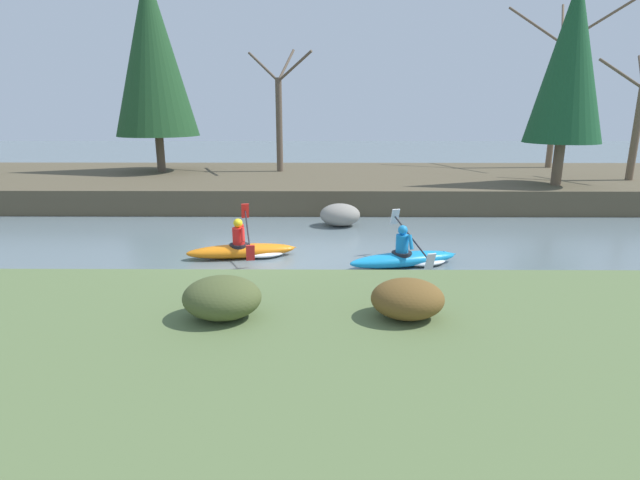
% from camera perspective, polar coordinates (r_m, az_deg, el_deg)
% --- Properties ---
extents(ground_plane, '(90.00, 90.00, 0.00)m').
position_cam_1_polar(ground_plane, '(12.54, -4.78, -2.14)').
color(ground_plane, slate).
extents(riverbank_near, '(44.00, 6.22, 0.58)m').
position_cam_1_polar(riverbank_near, '(7.17, -8.96, -13.38)').
color(riverbank_near, '#5B7042').
rests_on(riverbank_near, ground).
extents(riverbank_far, '(44.00, 9.03, 0.89)m').
position_cam_1_polar(riverbank_far, '(21.66, -2.59, 6.37)').
color(riverbank_far, brown).
rests_on(riverbank_far, ground).
extents(conifer_tree_left, '(3.52, 3.52, 8.37)m').
position_cam_1_polar(conifer_tree_left, '(23.52, -18.62, 19.53)').
color(conifer_tree_left, brown).
rests_on(conifer_tree_left, riverbank_far).
extents(conifer_tree_mid_left, '(2.67, 2.67, 7.18)m').
position_cam_1_polar(conifer_tree_mid_left, '(20.37, 26.71, 17.83)').
color(conifer_tree_mid_left, brown).
rests_on(conifer_tree_mid_left, riverbank_far).
extents(bare_tree_upstream, '(2.96, 2.92, 5.31)m').
position_cam_1_polar(bare_tree_upstream, '(22.53, -4.64, 14.20)').
color(bare_tree_upstream, brown).
rests_on(bare_tree_upstream, riverbank_far).
extents(bare_tree_mid_upstream, '(4.15, 4.10, 7.58)m').
position_cam_1_polar(bare_tree_mid_upstream, '(26.33, 25.46, 15.27)').
color(bare_tree_mid_upstream, brown).
rests_on(bare_tree_mid_upstream, riverbank_far).
extents(bare_tree_mid_downstream, '(2.68, 2.65, 4.78)m').
position_cam_1_polar(bare_tree_mid_downstream, '(23.14, 32.55, 11.38)').
color(bare_tree_mid_downstream, brown).
rests_on(bare_tree_mid_downstream, riverbank_far).
extents(shrub_clump_second, '(1.19, 0.99, 0.64)m').
position_cam_1_polar(shrub_clump_second, '(7.69, -11.13, -6.48)').
color(shrub_clump_second, '#4C562D').
rests_on(shrub_clump_second, riverbank_near).
extents(shrub_clump_third, '(1.11, 0.92, 0.60)m').
position_cam_1_polar(shrub_clump_third, '(7.67, 9.97, -6.64)').
color(shrub_clump_third, brown).
rests_on(shrub_clump_third, riverbank_near).
extents(kayaker_lead, '(2.77, 2.03, 1.20)m').
position_cam_1_polar(kayaker_lead, '(12.07, 10.02, -2.01)').
color(kayaker_lead, '#1993D6').
rests_on(kayaker_lead, ground).
extents(kayaker_middle, '(2.79, 2.06, 1.20)m').
position_cam_1_polar(kayaker_middle, '(12.70, -8.47, -1.09)').
color(kayaker_middle, orange).
rests_on(kayaker_middle, ground).
extents(boulder_midstream, '(1.27, 1.00, 0.72)m').
position_cam_1_polar(boulder_midstream, '(15.87, 2.31, 2.89)').
color(boulder_midstream, gray).
rests_on(boulder_midstream, ground).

